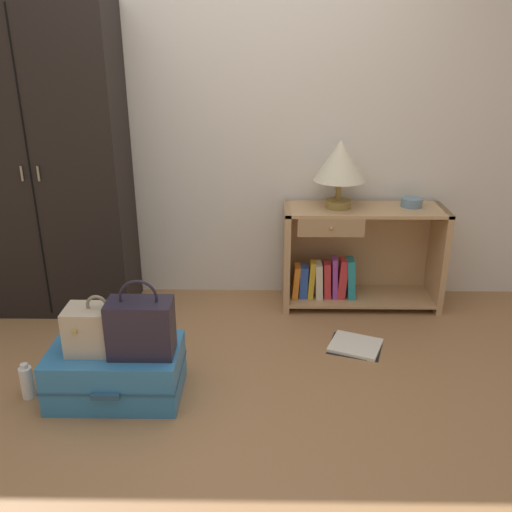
{
  "coord_description": "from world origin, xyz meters",
  "views": [
    {
      "loc": [
        0.25,
        -2.27,
        1.75
      ],
      "look_at": [
        0.21,
        0.75,
        0.55
      ],
      "focal_mm": 38.86,
      "sensor_mm": 36.0,
      "label": 1
    }
  ],
  "objects_px": {
    "bookshelf": "(354,257)",
    "wardrobe": "(45,165)",
    "suitcase_large": "(116,371)",
    "open_book_on_floor": "(355,346)",
    "handbag": "(141,327)",
    "bowl": "(411,202)",
    "table_lamp": "(340,163)",
    "train_case": "(100,329)",
    "bottle": "(27,382)"
  },
  "relations": [
    {
      "from": "bookshelf",
      "to": "wardrobe",
      "type": "bearing_deg",
      "value": -178.48
    },
    {
      "from": "suitcase_large",
      "to": "open_book_on_floor",
      "type": "distance_m",
      "value": 1.41
    },
    {
      "from": "wardrobe",
      "to": "open_book_on_floor",
      "type": "relative_size",
      "value": 5.29
    },
    {
      "from": "suitcase_large",
      "to": "handbag",
      "type": "xyz_separation_m",
      "value": [
        0.16,
        -0.04,
        0.29
      ]
    },
    {
      "from": "bowl",
      "to": "wardrobe",
      "type": "bearing_deg",
      "value": -178.15
    },
    {
      "from": "bookshelf",
      "to": "handbag",
      "type": "height_order",
      "value": "bookshelf"
    },
    {
      "from": "bookshelf",
      "to": "suitcase_large",
      "type": "height_order",
      "value": "bookshelf"
    },
    {
      "from": "bookshelf",
      "to": "table_lamp",
      "type": "distance_m",
      "value": 0.67
    },
    {
      "from": "bookshelf",
      "to": "table_lamp",
      "type": "bearing_deg",
      "value": -177.44
    },
    {
      "from": "train_case",
      "to": "bottle",
      "type": "height_order",
      "value": "train_case"
    },
    {
      "from": "wardrobe",
      "to": "bowl",
      "type": "height_order",
      "value": "wardrobe"
    },
    {
      "from": "table_lamp",
      "to": "bowl",
      "type": "bearing_deg",
      "value": 3.41
    },
    {
      "from": "train_case",
      "to": "bowl",
      "type": "bearing_deg",
      "value": 32.38
    },
    {
      "from": "train_case",
      "to": "handbag",
      "type": "distance_m",
      "value": 0.22
    },
    {
      "from": "bowl",
      "to": "open_book_on_floor",
      "type": "height_order",
      "value": "bowl"
    },
    {
      "from": "bookshelf",
      "to": "bottle",
      "type": "xyz_separation_m",
      "value": [
        -1.84,
        -1.13,
        -0.25
      ]
    },
    {
      "from": "wardrobe",
      "to": "bottle",
      "type": "xyz_separation_m",
      "value": [
        0.18,
        -1.08,
        -0.89
      ]
    },
    {
      "from": "wardrobe",
      "to": "bookshelf",
      "type": "relative_size",
      "value": 1.85
    },
    {
      "from": "wardrobe",
      "to": "open_book_on_floor",
      "type": "distance_m",
      "value": 2.26
    },
    {
      "from": "bottle",
      "to": "bowl",
      "type": "bearing_deg",
      "value": 27.79
    },
    {
      "from": "bookshelf",
      "to": "bottle",
      "type": "bearing_deg",
      "value": -148.31
    },
    {
      "from": "bowl",
      "to": "handbag",
      "type": "height_order",
      "value": "bowl"
    },
    {
      "from": "wardrobe",
      "to": "train_case",
      "type": "distance_m",
      "value": 1.35
    },
    {
      "from": "wardrobe",
      "to": "bowl",
      "type": "relative_size",
      "value": 13.99
    },
    {
      "from": "bowl",
      "to": "handbag",
      "type": "xyz_separation_m",
      "value": [
        -1.58,
        -1.17,
        -0.31
      ]
    },
    {
      "from": "bottle",
      "to": "open_book_on_floor",
      "type": "height_order",
      "value": "bottle"
    },
    {
      "from": "bowl",
      "to": "bottle",
      "type": "relative_size",
      "value": 0.71
    },
    {
      "from": "bowl",
      "to": "open_book_on_floor",
      "type": "relative_size",
      "value": 0.38
    },
    {
      "from": "bowl",
      "to": "table_lamp",
      "type": "bearing_deg",
      "value": -176.59
    },
    {
      "from": "suitcase_large",
      "to": "train_case",
      "type": "relative_size",
      "value": 2.07
    },
    {
      "from": "wardrobe",
      "to": "bookshelf",
      "type": "xyz_separation_m",
      "value": [
        2.02,
        0.05,
        -0.65
      ]
    },
    {
      "from": "wardrobe",
      "to": "bookshelf",
      "type": "distance_m",
      "value": 2.12
    },
    {
      "from": "handbag",
      "to": "table_lamp",
      "type": "bearing_deg",
      "value": 46.25
    },
    {
      "from": "table_lamp",
      "to": "open_book_on_floor",
      "type": "relative_size",
      "value": 1.19
    },
    {
      "from": "bookshelf",
      "to": "suitcase_large",
      "type": "distance_m",
      "value": 1.77
    },
    {
      "from": "suitcase_large",
      "to": "open_book_on_floor",
      "type": "relative_size",
      "value": 1.8
    },
    {
      "from": "suitcase_large",
      "to": "bottle",
      "type": "height_order",
      "value": "suitcase_large"
    },
    {
      "from": "handbag",
      "to": "bottle",
      "type": "relative_size",
      "value": 2.02
    },
    {
      "from": "wardrobe",
      "to": "bowl",
      "type": "xyz_separation_m",
      "value": [
        2.38,
        0.08,
        -0.26
      ]
    },
    {
      "from": "wardrobe",
      "to": "bottle",
      "type": "relative_size",
      "value": 9.87
    },
    {
      "from": "bookshelf",
      "to": "open_book_on_floor",
      "type": "height_order",
      "value": "bookshelf"
    },
    {
      "from": "bottle",
      "to": "handbag",
      "type": "bearing_deg",
      "value": -0.81
    },
    {
      "from": "train_case",
      "to": "handbag",
      "type": "height_order",
      "value": "handbag"
    },
    {
      "from": "table_lamp",
      "to": "open_book_on_floor",
      "type": "height_order",
      "value": "table_lamp"
    },
    {
      "from": "suitcase_large",
      "to": "table_lamp",
      "type": "bearing_deg",
      "value": 41.26
    },
    {
      "from": "table_lamp",
      "to": "suitcase_large",
      "type": "height_order",
      "value": "table_lamp"
    },
    {
      "from": "wardrobe",
      "to": "handbag",
      "type": "xyz_separation_m",
      "value": [
        0.8,
        -1.09,
        -0.56
      ]
    },
    {
      "from": "bookshelf",
      "to": "train_case",
      "type": "xyz_separation_m",
      "value": [
        -1.44,
        -1.11,
        0.05
      ]
    },
    {
      "from": "wardrobe",
      "to": "train_case",
      "type": "height_order",
      "value": "wardrobe"
    },
    {
      "from": "wardrobe",
      "to": "table_lamp",
      "type": "xyz_separation_m",
      "value": [
        1.89,
        0.05,
        0.01
      ]
    }
  ]
}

